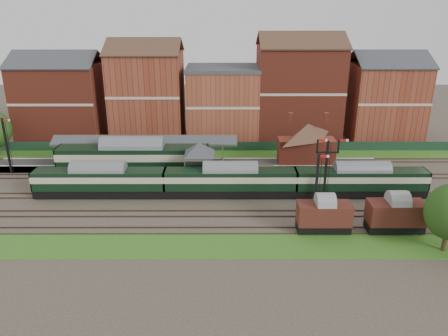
{
  "coord_description": "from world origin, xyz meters",
  "views": [
    {
      "loc": [
        0.08,
        -49.75,
        22.56
      ],
      "look_at": [
        0.17,
        2.0,
        3.0
      ],
      "focal_mm": 35.0,
      "sensor_mm": 36.0,
      "label": 1
    }
  ],
  "objects_px": {
    "semaphore_bracket": "(326,168)",
    "platform_railcar": "(133,158)",
    "dmu_train": "(230,180)",
    "signal_box": "(199,163)",
    "goods_van_a": "(324,215)"
  },
  "relations": [
    {
      "from": "dmu_train",
      "to": "platform_railcar",
      "type": "bearing_deg",
      "value": 153.69
    },
    {
      "from": "semaphore_bracket",
      "to": "dmu_train",
      "type": "distance_m",
      "value": 11.64
    },
    {
      "from": "goods_van_a",
      "to": "dmu_train",
      "type": "bearing_deg",
      "value": 136.97
    },
    {
      "from": "semaphore_bracket",
      "to": "platform_railcar",
      "type": "bearing_deg",
      "value": 159.64
    },
    {
      "from": "signal_box",
      "to": "dmu_train",
      "type": "xyz_separation_m",
      "value": [
        3.94,
        -3.25,
        -1.0
      ]
    },
    {
      "from": "semaphore_bracket",
      "to": "platform_railcar",
      "type": "distance_m",
      "value": 25.93
    },
    {
      "from": "signal_box",
      "to": "platform_railcar",
      "type": "bearing_deg",
      "value": 160.56
    },
    {
      "from": "dmu_train",
      "to": "platform_railcar",
      "type": "relative_size",
      "value": 2.36
    },
    {
      "from": "semaphore_bracket",
      "to": "goods_van_a",
      "type": "bearing_deg",
      "value": -102.66
    },
    {
      "from": "dmu_train",
      "to": "goods_van_a",
      "type": "distance_m",
      "value": 13.19
    },
    {
      "from": "signal_box",
      "to": "semaphore_bracket",
      "type": "relative_size",
      "value": 0.73
    },
    {
      "from": "dmu_train",
      "to": "semaphore_bracket",
      "type": "bearing_deg",
      "value": -12.69
    },
    {
      "from": "platform_railcar",
      "to": "goods_van_a",
      "type": "relative_size",
      "value": 3.71
    },
    {
      "from": "signal_box",
      "to": "goods_van_a",
      "type": "xyz_separation_m",
      "value": [
        13.58,
        -12.25,
        -1.27
      ]
    },
    {
      "from": "dmu_train",
      "to": "goods_van_a",
      "type": "height_order",
      "value": "dmu_train"
    }
  ]
}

